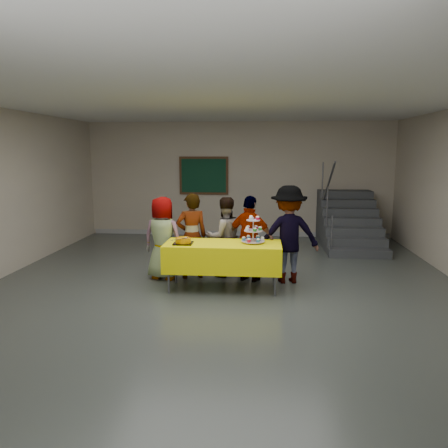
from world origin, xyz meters
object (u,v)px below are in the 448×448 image
Objects in this scene: schoolchild_d at (250,239)px; schoolchild_e at (288,234)px; cupcake_stand at (253,233)px; bear_cake at (183,240)px; schoolchild_c at (225,237)px; noticeboard at (204,176)px; schoolchild_b at (192,236)px; staircase at (348,224)px; bake_table at (223,256)px; schoolchild_a at (163,238)px.

schoolchild_d is 0.66m from schoolchild_e.
bear_cake is (-1.12, -0.17, -0.11)m from cupcake_stand.
noticeboard reaches higher than schoolchild_c.
noticeboard is at bearing -105.49° from schoolchild_b.
schoolchild_c reaches higher than bear_cake.
bear_cake is at bearing -86.47° from noticeboard.
schoolchild_c is (-0.52, 0.70, -0.22)m from cupcake_stand.
staircase is (3.33, 3.89, -0.34)m from bear_cake.
bake_table is 1.31× the size of schoolchild_c.
schoolchild_a is 0.98× the size of schoolchild_d.
schoolchild_a is at bearing -8.86° from schoolchild_c.
schoolchild_a is (-1.11, 0.52, 0.17)m from bake_table.
schoolchild_a is 1.02× the size of schoolchild_c.
schoolchild_d is (0.46, -0.25, 0.03)m from schoolchild_c.
cupcake_stand is at bearing -120.78° from staircase.
bake_table is at bearing 115.19° from schoolchild_b.
cupcake_stand is 4.35m from staircase.
schoolchild_c is at bearing -77.07° from noticeboard.
schoolchild_c is at bearing 175.86° from schoolchild_b.
staircase is at bearing 54.48° from bake_table.
schoolchild_e reaches higher than schoolchild_d.
staircase is (2.74, 3.01, -0.23)m from schoolchild_c.
bake_table is at bearing 73.78° from schoolchild_d.
schoolchild_b is at bearing 88.32° from bear_cake.
noticeboard reaches higher than schoolchild_a.
schoolchild_e is at bearing -157.02° from schoolchild_d.
bear_cake is 1.23m from schoolchild_d.
bear_cake is at bearing 11.37° from schoolchild_e.
schoolchild_e is 3.67m from staircase.
schoolchild_b is at bearing -11.73° from schoolchild_e.
noticeboard is (-1.41, 4.55, 0.66)m from cupcake_stand.
bear_cake is 0.79m from schoolchild_a.
bake_table is 0.69m from schoolchild_d.
noticeboard is (-0.92, 4.62, 1.04)m from bake_table.
bake_table is 1.24× the size of schoolchild_b.
bake_table is at bearing 9.51° from bear_cake.
bear_cake is 0.28× the size of noticeboard.
schoolchild_b reaches higher than bake_table.
schoolchild_a is 0.61× the size of staircase.
cupcake_stand is 0.31× the size of schoolchild_c.
schoolchild_d reaches higher than cupcake_stand.
schoolchild_b is 1.02× the size of schoolchild_d.
noticeboard reaches higher than schoolchild_b.
schoolchild_a is at bearing -92.63° from noticeboard.
bake_table is 4.82m from noticeboard.
bake_table is 0.69m from bear_cake.
schoolchild_c is (0.59, 0.87, -0.11)m from bear_cake.
schoolchild_d is at bearing 129.26° from schoolchild_c.
schoolchild_b is 4.11m from noticeboard.
schoolchild_b reaches higher than schoolchild_c.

